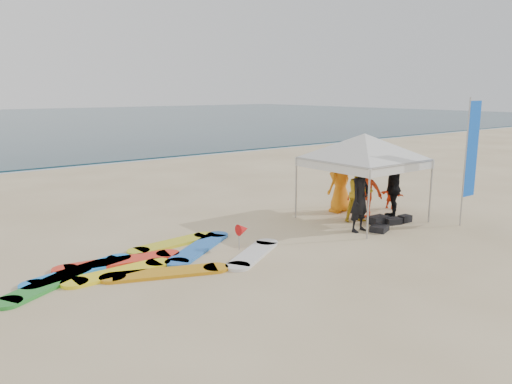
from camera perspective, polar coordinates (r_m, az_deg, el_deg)
The scene contains 13 objects.
ground at distance 11.37m, azimuth 8.95°, elevation -7.90°, with size 120.00×120.00×0.00m, color beige.
shoreline_foam at distance 26.95m, azimuth -20.40°, elevation 2.81°, with size 160.00×1.20×0.01m, color silver.
person_black_a at distance 13.66m, azimuth 11.81°, elevation -0.70°, with size 0.67×0.44×1.83m, color black.
person_yellow at distance 14.66m, azimuth 11.74°, elevation -0.18°, with size 0.82×0.64×1.68m, color gold.
person_orange_a at distance 15.23m, azimuth 12.41°, elevation 0.22°, with size 1.08×0.62×1.67m, color red.
person_black_b at distance 15.30m, azimuth 15.44°, elevation 0.46°, with size 1.08×0.45×1.85m, color black.
person_orange_b at distance 15.77m, azimuth 9.60°, elevation 1.19°, with size 0.94×0.61×1.93m, color orange.
person_seated at distance 16.64m, azimuth 15.14°, elevation -0.38°, with size 0.81×0.26×0.87m, color #ED3F15.
canopy_tent at distance 14.66m, azimuth 12.31°, elevation 6.50°, with size 3.86×3.86×2.91m.
feather_flag at distance 15.14m, azimuth 23.38°, elevation 4.35°, with size 0.60×0.04×3.58m.
marker_pennant at distance 11.95m, azimuth -1.49°, elevation -4.30°, with size 0.28×0.28×0.64m.
gear_pile at distance 14.60m, azimuth 14.60°, elevation -3.35°, with size 1.86×1.00×0.22m.
surfboard_spread at distance 11.36m, azimuth -12.19°, elevation -7.85°, with size 6.19×2.92×0.07m.
Camera 1 is at (-7.86, -7.30, 3.76)m, focal length 35.00 mm.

